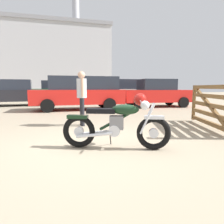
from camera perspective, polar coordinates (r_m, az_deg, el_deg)
ground_plane at (r=4.05m, az=-4.11°, el=-9.66°), size 80.00×80.00×0.00m
vintage_motorcycle at (r=3.73m, az=1.92°, el=-3.32°), size 2.02×0.80×1.07m
timber_gate at (r=6.00m, az=27.95°, el=1.87°), size 0.71×2.50×1.60m
bystander at (r=6.01m, az=-8.88°, el=5.65°), size 0.30×0.46×1.66m
pale_sedan_back at (r=10.47m, az=-9.34°, el=5.83°), size 4.78×2.15×1.74m
silver_sedan_mid at (r=12.21m, az=12.78°, el=5.44°), size 4.20×1.93×1.67m
blue_hatchback_right at (r=14.86m, az=3.22°, el=6.20°), size 4.03×2.10×1.78m
white_estate_far at (r=18.18m, az=-16.32°, el=6.10°), size 3.98×1.98×1.78m
dark_sedan_left at (r=14.08m, az=-26.57°, el=5.07°), size 4.41×2.38×1.67m
industrial_building at (r=33.75m, az=-18.11°, el=13.76°), size 18.88×12.84×18.97m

